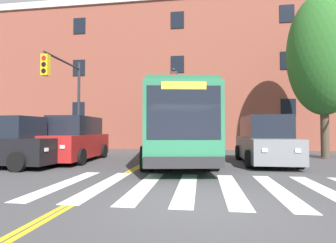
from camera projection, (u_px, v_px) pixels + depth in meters
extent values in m
plane|color=#424244|center=(199.00, 204.00, 5.59)|extent=(120.00, 120.00, 0.00)
cube|color=white|center=(65.00, 184.00, 7.73)|extent=(0.57, 4.15, 0.01)
cube|color=white|center=(104.00, 185.00, 7.57)|extent=(0.57, 4.15, 0.01)
cube|color=white|center=(144.00, 186.00, 7.42)|extent=(0.57, 4.15, 0.01)
cube|color=white|center=(187.00, 187.00, 7.26)|extent=(0.57, 4.15, 0.01)
cube|color=white|center=(231.00, 188.00, 7.11)|extent=(0.57, 4.15, 0.01)
cube|color=white|center=(277.00, 190.00, 6.95)|extent=(0.57, 4.15, 0.01)
cube|color=white|center=(325.00, 191.00, 6.80)|extent=(0.57, 4.15, 0.01)
cube|color=gold|center=(169.00, 149.00, 21.47)|extent=(0.12, 36.00, 0.01)
cube|color=gold|center=(171.00, 149.00, 21.45)|extent=(0.12, 36.00, 0.01)
cube|color=#28704C|center=(175.00, 126.00, 13.54)|extent=(4.32, 11.09, 2.80)
cube|color=black|center=(200.00, 120.00, 13.58)|extent=(1.66, 9.82, 1.01)
cube|color=black|center=(150.00, 120.00, 13.52)|extent=(1.66, 9.82, 1.01)
cube|color=black|center=(184.00, 112.00, 8.13)|extent=(2.29, 0.40, 1.68)
cube|color=yellow|center=(184.00, 85.00, 8.16)|extent=(1.40, 0.26, 0.24)
cube|color=#232326|center=(184.00, 163.00, 8.06)|extent=(2.50, 0.51, 0.36)
cube|color=#246444|center=(175.00, 97.00, 13.59)|extent=(4.09, 10.64, 0.16)
cylinder|color=black|center=(211.00, 158.00, 10.18)|extent=(0.71, 1.05, 0.97)
cylinder|color=black|center=(148.00, 159.00, 10.12)|extent=(0.71, 1.05, 0.97)
cylinder|color=black|center=(193.00, 148.00, 15.96)|extent=(0.71, 1.05, 0.97)
cylinder|color=black|center=(153.00, 148.00, 15.90)|extent=(0.71, 1.05, 0.97)
cube|color=#AD1E1E|center=(76.00, 146.00, 13.44)|extent=(2.25, 5.29, 1.13)
cube|color=black|center=(76.00, 126.00, 13.53)|extent=(1.92, 3.32, 0.93)
cube|color=white|center=(62.00, 147.00, 10.81)|extent=(0.20, 0.05, 0.14)
cube|color=white|center=(36.00, 147.00, 10.89)|extent=(0.20, 0.05, 0.14)
cylinder|color=black|center=(81.00, 157.00, 11.77)|extent=(0.27, 0.77, 0.76)
cylinder|color=black|center=(40.00, 157.00, 11.90)|extent=(0.27, 0.77, 0.76)
cylinder|color=black|center=(104.00, 151.00, 14.96)|extent=(0.27, 0.77, 0.76)
cylinder|color=black|center=(71.00, 151.00, 15.10)|extent=(0.27, 0.77, 0.76)
cube|color=slate|center=(265.00, 148.00, 12.35)|extent=(2.06, 5.16, 1.02)
cube|color=black|center=(264.00, 127.00, 12.43)|extent=(1.83, 3.21, 1.02)
cube|color=white|center=(298.00, 151.00, 9.71)|extent=(0.20, 0.04, 0.14)
cube|color=white|center=(265.00, 150.00, 9.86)|extent=(0.20, 0.04, 0.14)
cylinder|color=black|center=(300.00, 160.00, 10.63)|extent=(0.23, 0.76, 0.76)
cylinder|color=black|center=(249.00, 159.00, 10.89)|extent=(0.23, 0.76, 0.76)
cylinder|color=black|center=(278.00, 153.00, 13.79)|extent=(0.23, 0.76, 0.76)
cylinder|color=black|center=(238.00, 152.00, 14.05)|extent=(0.23, 0.76, 0.76)
cube|color=tan|center=(203.00, 140.00, 23.76)|extent=(2.15, 4.53, 0.90)
cube|color=black|center=(203.00, 132.00, 23.92)|extent=(1.77, 2.24, 0.69)
cube|color=white|center=(211.00, 140.00, 21.52)|extent=(0.20, 0.06, 0.14)
cube|color=white|center=(198.00, 140.00, 21.58)|extent=(0.20, 0.06, 0.14)
cylinder|color=black|center=(215.00, 145.00, 22.34)|extent=(0.28, 0.68, 0.66)
cylinder|color=black|center=(193.00, 145.00, 22.44)|extent=(0.28, 0.68, 0.66)
cylinder|color=black|center=(211.00, 143.00, 25.06)|extent=(0.28, 0.68, 0.66)
cylinder|color=black|center=(192.00, 143.00, 25.15)|extent=(0.28, 0.68, 0.66)
cube|color=black|center=(3.00, 150.00, 11.15)|extent=(5.05, 2.16, 1.04)
cube|color=black|center=(3.00, 127.00, 11.19)|extent=(3.16, 1.87, 0.91)
cube|color=white|center=(64.00, 148.00, 11.22)|extent=(0.05, 0.20, 0.14)
cube|color=white|center=(47.00, 150.00, 10.11)|extent=(0.05, 0.20, 0.14)
cylinder|color=black|center=(50.00, 157.00, 11.79)|extent=(0.77, 0.26, 0.76)
cylinder|color=black|center=(17.00, 162.00, 9.89)|extent=(0.77, 0.26, 0.76)
cylinder|color=#28282D|center=(79.00, 109.00, 15.63)|extent=(0.16, 0.16, 5.63)
cylinder|color=#28282D|center=(64.00, 61.00, 13.94)|extent=(0.17, 3.56, 0.11)
cube|color=yellow|center=(46.00, 65.00, 12.30)|extent=(0.34, 0.29, 1.00)
cylinder|color=red|center=(44.00, 58.00, 12.16)|extent=(0.22, 0.03, 0.22)
cylinder|color=black|center=(44.00, 64.00, 12.15)|extent=(0.22, 0.03, 0.22)
cylinder|color=black|center=(44.00, 71.00, 12.15)|extent=(0.22, 0.03, 0.22)
cylinder|color=#28282D|center=(174.00, 116.00, 16.47)|extent=(0.16, 0.16, 5.00)
cylinder|color=#28282D|center=(174.00, 78.00, 14.38)|extent=(0.59, 4.30, 0.11)
cube|color=#28282D|center=(174.00, 82.00, 12.35)|extent=(0.37, 0.32, 1.00)
cylinder|color=red|center=(174.00, 75.00, 12.21)|extent=(0.22, 0.05, 0.22)
cylinder|color=black|center=(174.00, 82.00, 12.20)|extent=(0.22, 0.05, 0.22)
cylinder|color=black|center=(174.00, 88.00, 12.19)|extent=(0.22, 0.05, 0.22)
cylinder|color=#4C3D2D|center=(325.00, 131.00, 15.24)|extent=(0.45, 0.45, 3.00)
ellipsoid|color=#2D6B28|center=(323.00, 53.00, 15.39)|extent=(5.51, 5.44, 7.29)
cube|color=brown|center=(181.00, 78.00, 25.12)|extent=(43.11, 7.18, 13.20)
cube|color=black|center=(78.00, 110.00, 22.65)|extent=(1.10, 0.06, 1.40)
cube|color=black|center=(177.00, 109.00, 21.44)|extent=(1.10, 0.06, 1.40)
cube|color=black|center=(288.00, 108.00, 20.22)|extent=(1.10, 0.06, 1.40)
cube|color=black|center=(79.00, 68.00, 22.77)|extent=(1.10, 0.06, 1.40)
cube|color=black|center=(177.00, 64.00, 21.55)|extent=(1.10, 0.06, 1.40)
cube|color=black|center=(288.00, 60.00, 20.34)|extent=(1.10, 0.06, 1.40)
cube|color=black|center=(79.00, 26.00, 22.89)|extent=(1.10, 0.06, 1.40)
cube|color=black|center=(177.00, 20.00, 21.67)|extent=(1.10, 0.06, 1.40)
cube|color=black|center=(287.00, 14.00, 20.46)|extent=(1.10, 0.06, 1.40)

